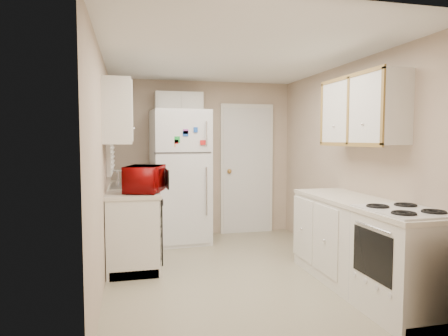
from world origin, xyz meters
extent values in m
plane|color=#AFA689|center=(0.00, 0.00, 0.00)|extent=(3.80, 3.80, 0.00)
plane|color=white|center=(0.00, 0.00, 2.40)|extent=(3.80, 3.80, 0.00)
plane|color=#B9A48E|center=(-1.40, 0.00, 1.20)|extent=(3.80, 3.80, 0.00)
plane|color=#B9A48E|center=(1.40, 0.00, 1.20)|extent=(3.80, 3.80, 0.00)
plane|color=#B9A48E|center=(0.00, 1.90, 1.20)|extent=(2.80, 2.80, 0.00)
plane|color=#B9A48E|center=(0.00, -1.90, 1.20)|extent=(2.80, 2.80, 0.00)
cube|color=silver|center=(-1.10, 0.90, 0.45)|extent=(0.60, 1.80, 0.90)
cube|color=black|center=(-0.81, 0.30, 0.49)|extent=(0.03, 0.58, 0.72)
cube|color=gray|center=(-1.10, 1.05, 0.86)|extent=(0.54, 0.74, 0.16)
imported|color=#910707|center=(-0.96, 0.35, 1.05)|extent=(0.61, 0.45, 0.36)
imported|color=beige|center=(-1.15, 1.51, 1.00)|extent=(0.10, 0.10, 0.21)
cube|color=silver|center=(-1.36, 1.05, 1.60)|extent=(0.10, 0.98, 1.08)
cube|color=silver|center=(-1.25, 0.22, 1.80)|extent=(0.30, 0.45, 0.70)
cube|color=silver|center=(-0.42, 1.52, 0.96)|extent=(0.84, 0.82, 1.92)
cube|color=silver|center=(-0.40, 1.75, 2.00)|extent=(0.70, 0.30, 0.40)
cube|color=silver|center=(0.70, 1.86, 1.02)|extent=(0.86, 0.06, 2.08)
cube|color=silver|center=(1.10, -0.80, 0.45)|extent=(0.60, 2.00, 0.90)
cube|color=silver|center=(1.11, -1.39, 0.44)|extent=(0.60, 0.73, 0.87)
cube|color=silver|center=(1.25, -0.50, 1.80)|extent=(0.30, 1.20, 0.70)
camera|label=1|loc=(-1.13, -4.26, 1.50)|focal=32.00mm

